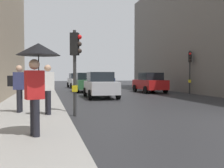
% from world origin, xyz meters
% --- Properties ---
extents(sidewalk_kerb, '(3.00, 40.00, 0.16)m').
position_xyz_m(sidewalk_kerb, '(-6.99, 6.00, 0.08)').
color(sidewalk_kerb, gray).
rests_on(sidewalk_kerb, ground).
extents(traffic_light_near_right, '(0.45, 0.34, 3.25)m').
position_xyz_m(traffic_light_near_right, '(-5.17, 2.37, 2.24)').
color(traffic_light_near_right, '#2D2D2D').
rests_on(traffic_light_near_right, ground).
extents(traffic_light_mid_street, '(0.34, 0.45, 3.55)m').
position_xyz_m(traffic_light_mid_street, '(5.18, 11.47, 2.45)').
color(traffic_light_mid_street, '#2D2D2D').
rests_on(traffic_light_mid_street, ground).
extents(car_silver_hatchback, '(2.12, 4.25, 1.76)m').
position_xyz_m(car_silver_hatchback, '(-2.64, 9.84, 0.88)').
color(car_silver_hatchback, '#BCBCC1').
rests_on(car_silver_hatchback, ground).
extents(car_green_estate, '(2.04, 4.21, 1.76)m').
position_xyz_m(car_green_estate, '(-2.75, 16.13, 0.88)').
color(car_green_estate, '#2D6038').
rests_on(car_green_estate, ground).
extents(car_white_compact, '(2.19, 4.29, 1.76)m').
position_xyz_m(car_white_compact, '(-2.63, 23.87, 0.88)').
color(car_white_compact, silver).
rests_on(car_white_compact, ground).
extents(car_blue_van, '(2.14, 4.26, 1.76)m').
position_xyz_m(car_blue_van, '(2.29, 29.88, 0.88)').
color(car_blue_van, navy).
rests_on(car_blue_van, ground).
extents(car_red_sedan, '(2.03, 4.21, 1.76)m').
position_xyz_m(car_red_sedan, '(2.66, 13.83, 0.88)').
color(car_red_sedan, red).
rests_on(car_red_sedan, ground).
extents(pedestrian_with_umbrella, '(1.00, 1.00, 2.14)m').
position_xyz_m(pedestrian_with_umbrella, '(-6.43, -1.22, 1.84)').
color(pedestrian_with_umbrella, black).
rests_on(pedestrian_with_umbrella, sidewalk_kerb).
extents(pedestrian_with_grey_backpack, '(0.64, 0.39, 1.77)m').
position_xyz_m(pedestrian_with_grey_backpack, '(-7.26, 2.84, 1.16)').
color(pedestrian_with_grey_backpack, black).
rests_on(pedestrian_with_grey_backpack, sidewalk_kerb).
extents(pedestrian_with_black_backpack, '(0.65, 0.41, 1.77)m').
position_xyz_m(pedestrian_with_black_backpack, '(-6.22, 1.99, 1.16)').
color(pedestrian_with_black_backpack, black).
rests_on(pedestrian_with_black_backpack, sidewalk_kerb).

